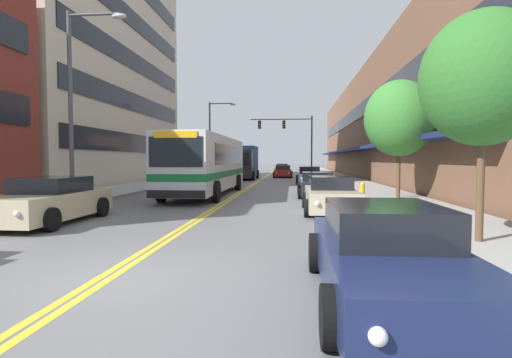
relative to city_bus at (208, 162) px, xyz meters
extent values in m
plane|color=slate|center=(1.64, 21.51, -1.77)|extent=(240.00, 240.00, 0.00)
cube|color=#9E9B96|center=(-5.78, 21.51, -1.70)|extent=(3.85, 106.00, 0.16)
cube|color=#9E9B96|center=(9.07, 21.51, -1.70)|extent=(3.85, 106.00, 0.16)
cube|color=yellow|center=(1.54, 21.51, -1.77)|extent=(0.14, 106.00, 0.01)
cube|color=yellow|center=(1.74, 21.51, -1.77)|extent=(0.14, 106.00, 0.01)
cube|color=beige|center=(-13.95, 9.63, 11.21)|extent=(12.00, 23.34, 25.98)
cube|color=black|center=(-7.91, 9.63, 1.47)|extent=(0.08, 21.47, 1.40)
cube|color=black|center=(-7.91, 9.63, 4.72)|extent=(0.08, 21.47, 1.40)
cube|color=black|center=(-7.91, 9.63, 7.97)|extent=(0.08, 21.47, 1.40)
cube|color=black|center=(-7.91, 9.63, 11.21)|extent=(0.08, 21.47, 1.40)
cube|color=brown|center=(15.24, 21.51, 3.61)|extent=(8.00, 68.00, 10.77)
cube|color=navy|center=(10.69, 21.51, 1.13)|extent=(1.10, 61.20, 0.24)
cube|color=black|center=(11.20, 21.51, 4.90)|extent=(0.08, 61.20, 1.40)
cube|color=silver|center=(0.00, -0.10, -0.03)|extent=(2.46, 11.84, 2.79)
cube|color=#196B33|center=(0.00, -0.10, -0.59)|extent=(2.48, 11.86, 0.32)
cube|color=black|center=(0.00, 0.49, 0.42)|extent=(2.49, 9.23, 1.00)
cube|color=black|center=(0.00, -6.04, 0.47)|extent=(2.21, 0.04, 1.23)
cube|color=yellow|center=(0.00, -6.05, 1.17)|extent=(1.77, 0.06, 0.28)
cube|color=black|center=(0.00, -6.06, -1.24)|extent=(2.41, 0.08, 0.32)
cylinder|color=black|center=(-1.26, -4.13, -1.27)|extent=(0.30, 1.00, 1.00)
cylinder|color=black|center=(1.26, -4.13, -1.27)|extent=(0.30, 1.00, 1.00)
cylinder|color=black|center=(-1.26, 3.15, -1.27)|extent=(0.30, 1.00, 1.00)
cylinder|color=black|center=(1.26, 3.15, -1.27)|extent=(0.30, 1.00, 1.00)
cube|color=black|center=(-2.64, 16.50, -1.29)|extent=(1.75, 4.14, 0.63)
cube|color=black|center=(-2.64, 16.66, -0.75)|extent=(1.51, 1.82, 0.44)
cylinder|color=black|center=(-3.53, 15.21, -1.47)|extent=(0.22, 0.62, 0.62)
cylinder|color=black|center=(-1.74, 15.21, -1.47)|extent=(0.22, 0.62, 0.62)
cylinder|color=black|center=(-3.53, 17.78, -1.47)|extent=(0.22, 0.62, 0.62)
cylinder|color=black|center=(-1.74, 17.78, -1.47)|extent=(0.22, 0.62, 0.62)
sphere|color=silver|center=(-3.25, 14.40, -1.26)|extent=(0.16, 0.16, 0.16)
sphere|color=silver|center=(-2.02, 14.40, -1.26)|extent=(0.16, 0.16, 0.16)
cube|color=red|center=(-3.27, 18.58, -1.26)|extent=(0.18, 0.04, 0.10)
cube|color=red|center=(-2.00, 18.58, -1.26)|extent=(0.18, 0.04, 0.10)
cube|color=#BCAD89|center=(-2.73, -10.24, -1.22)|extent=(1.92, 4.61, 0.75)
cube|color=black|center=(-2.73, -10.05, -0.61)|extent=(1.65, 2.03, 0.47)
cylinder|color=black|center=(-1.75, -11.67, -1.45)|extent=(0.22, 0.65, 0.65)
cylinder|color=black|center=(-3.72, -8.81, -1.45)|extent=(0.22, 0.65, 0.65)
cylinder|color=black|center=(-1.75, -8.81, -1.45)|extent=(0.22, 0.65, 0.65)
sphere|color=silver|center=(-2.06, -12.56, -1.18)|extent=(0.16, 0.16, 0.16)
cube|color=red|center=(-3.42, -7.92, -1.18)|extent=(0.18, 0.04, 0.10)
cube|color=red|center=(-2.04, -7.92, -1.18)|extent=(0.18, 0.04, 0.10)
cube|color=#19234C|center=(5.96, -16.27, -1.27)|extent=(1.70, 4.56, 0.64)
cube|color=black|center=(5.96, -16.08, -0.71)|extent=(1.46, 2.01, 0.49)
cylinder|color=black|center=(5.09, -17.68, -1.44)|extent=(0.22, 0.66, 0.66)
cylinder|color=black|center=(6.84, -17.68, -1.44)|extent=(0.22, 0.66, 0.66)
cylinder|color=black|center=(5.09, -14.85, -1.44)|extent=(0.22, 0.66, 0.66)
cylinder|color=black|center=(6.84, -14.85, -1.44)|extent=(0.22, 0.66, 0.66)
sphere|color=silver|center=(5.37, -18.56, -1.24)|extent=(0.16, 0.16, 0.16)
cube|color=red|center=(5.35, -13.98, -1.24)|extent=(0.18, 0.04, 0.10)
cube|color=red|center=(6.58, -13.98, -1.24)|extent=(0.18, 0.04, 0.10)
cube|color=#232328|center=(5.96, -0.81, -1.26)|extent=(1.75, 4.18, 0.66)
cube|color=black|center=(5.96, -0.65, -0.71)|extent=(1.50, 1.84, 0.43)
cylinder|color=black|center=(5.07, -2.11, -1.44)|extent=(0.22, 0.67, 0.67)
cylinder|color=black|center=(6.86, -2.11, -1.44)|extent=(0.22, 0.67, 0.67)
cylinder|color=black|center=(5.07, 0.48, -1.44)|extent=(0.22, 0.67, 0.67)
cylinder|color=black|center=(6.86, 0.48, -1.44)|extent=(0.22, 0.67, 0.67)
sphere|color=silver|center=(5.35, -2.92, -1.23)|extent=(0.16, 0.16, 0.16)
sphere|color=silver|center=(6.57, -2.92, -1.23)|extent=(0.16, 0.16, 0.16)
cube|color=red|center=(5.33, 1.29, -1.23)|extent=(0.18, 0.04, 0.10)
cube|color=red|center=(6.59, 1.29, -1.23)|extent=(0.18, 0.04, 0.10)
cube|color=#475675|center=(6.01, 10.16, -1.26)|extent=(1.81, 4.64, 0.67)
cube|color=black|center=(6.01, 10.34, -0.66)|extent=(1.55, 2.04, 0.53)
cylinder|color=black|center=(5.08, 8.72, -1.46)|extent=(0.22, 0.64, 0.64)
cylinder|color=black|center=(6.93, 8.72, -1.46)|extent=(0.22, 0.64, 0.64)
cylinder|color=black|center=(5.08, 11.60, -1.46)|extent=(0.22, 0.64, 0.64)
cylinder|color=black|center=(6.93, 11.60, -1.46)|extent=(0.22, 0.64, 0.64)
sphere|color=silver|center=(5.37, 7.82, -1.23)|extent=(0.16, 0.16, 0.16)
sphere|color=silver|center=(6.64, 7.82, -1.23)|extent=(0.16, 0.16, 0.16)
cube|color=red|center=(5.35, 12.49, -1.23)|extent=(0.18, 0.04, 0.10)
cube|color=red|center=(6.66, 12.49, -1.23)|extent=(0.18, 0.04, 0.10)
cube|color=beige|center=(6.07, -7.02, -1.26)|extent=(1.72, 4.27, 0.69)
cube|color=black|center=(6.07, -6.85, -0.69)|extent=(1.48, 1.88, 0.46)
cylinder|color=black|center=(5.19, -8.34, -1.47)|extent=(0.22, 0.61, 0.61)
cylinder|color=black|center=(6.96, -8.34, -1.47)|extent=(0.22, 0.61, 0.61)
cylinder|color=black|center=(5.19, -5.69, -1.47)|extent=(0.22, 0.61, 0.61)
cylinder|color=black|center=(6.96, -5.69, -1.47)|extent=(0.22, 0.61, 0.61)
sphere|color=silver|center=(5.47, -9.17, -1.23)|extent=(0.16, 0.16, 0.16)
sphere|color=silver|center=(6.68, -9.17, -1.23)|extent=(0.16, 0.16, 0.16)
cube|color=red|center=(5.45, -4.87, -1.23)|extent=(0.18, 0.04, 0.10)
cube|color=red|center=(6.69, -4.87, -1.23)|extent=(0.18, 0.04, 0.10)
cube|color=maroon|center=(3.66, 21.85, -1.26)|extent=(1.81, 4.64, 0.66)
cube|color=black|center=(3.66, 22.04, -0.69)|extent=(1.55, 2.04, 0.48)
cylinder|color=black|center=(2.73, 20.41, -1.44)|extent=(0.22, 0.66, 0.66)
cylinder|color=black|center=(4.58, 20.41, -1.44)|extent=(0.22, 0.66, 0.66)
cylinder|color=black|center=(2.73, 23.29, -1.44)|extent=(0.22, 0.66, 0.66)
cylinder|color=black|center=(4.58, 23.29, -1.44)|extent=(0.22, 0.66, 0.66)
sphere|color=silver|center=(3.02, 19.51, -1.23)|extent=(0.16, 0.16, 0.16)
sphere|color=silver|center=(4.29, 19.51, -1.23)|extent=(0.16, 0.16, 0.16)
cube|color=red|center=(3.00, 24.18, -1.23)|extent=(0.18, 0.04, 0.10)
cube|color=red|center=(4.31, 24.18, -1.23)|extent=(0.18, 0.04, 0.10)
cube|color=#B7B7BC|center=(3.18, 35.90, -1.27)|extent=(1.82, 4.64, 0.62)
cube|color=black|center=(3.18, 36.09, -0.71)|extent=(1.56, 2.04, 0.51)
cylinder|color=black|center=(2.25, 34.46, -1.43)|extent=(0.22, 0.69, 0.69)
cylinder|color=black|center=(4.11, 34.46, -1.43)|extent=(0.22, 0.69, 0.69)
cylinder|color=black|center=(2.25, 37.34, -1.43)|extent=(0.22, 0.69, 0.69)
cylinder|color=black|center=(4.11, 37.34, -1.43)|extent=(0.22, 0.69, 0.69)
sphere|color=silver|center=(2.55, 33.56, -1.24)|extent=(0.16, 0.16, 0.16)
sphere|color=silver|center=(3.82, 33.56, -1.24)|extent=(0.16, 0.16, 0.16)
cube|color=red|center=(2.53, 38.23, -1.24)|extent=(0.18, 0.04, 0.10)
cube|color=red|center=(3.84, 38.23, -1.24)|extent=(0.18, 0.04, 0.10)
cube|color=#232328|center=(-0.20, 14.67, -0.26)|extent=(2.48, 1.97, 2.53)
cube|color=black|center=(-0.20, 13.66, 0.20)|extent=(2.11, 0.04, 1.11)
cube|color=#335699|center=(-0.20, 17.95, -0.03)|extent=(2.53, 4.59, 2.99)
cylinder|color=black|center=(-1.47, 14.67, -1.35)|extent=(0.28, 0.84, 0.84)
cylinder|color=black|center=(1.07, 14.67, -1.35)|extent=(0.28, 0.84, 0.84)
cylinder|color=black|center=(-1.47, 19.32, -1.35)|extent=(0.28, 0.84, 0.84)
cylinder|color=black|center=(1.07, 19.32, -1.35)|extent=(0.28, 0.84, 0.84)
cylinder|color=#47474C|center=(6.84, 24.15, 1.66)|extent=(0.18, 0.18, 6.88)
cylinder|color=#47474C|center=(3.34, 24.15, 4.75)|extent=(7.02, 0.11, 0.11)
cube|color=black|center=(3.69, 24.15, 4.15)|extent=(0.34, 0.26, 0.92)
sphere|color=red|center=(3.69, 23.99, 4.43)|extent=(0.18, 0.18, 0.18)
sphere|color=yellow|center=(3.69, 23.99, 4.15)|extent=(0.18, 0.18, 0.18)
sphere|color=green|center=(3.69, 23.99, 3.88)|extent=(0.18, 0.18, 0.18)
cylinder|color=black|center=(3.69, 24.15, 4.68)|extent=(0.02, 0.02, 0.14)
cube|color=black|center=(0.88, 24.15, 4.15)|extent=(0.34, 0.26, 0.92)
sphere|color=red|center=(0.88, 23.99, 4.43)|extent=(0.18, 0.18, 0.18)
sphere|color=yellow|center=(0.88, 23.99, 4.15)|extent=(0.18, 0.18, 0.18)
sphere|color=green|center=(0.88, 23.99, 3.88)|extent=(0.18, 0.18, 0.18)
cylinder|color=black|center=(0.88, 24.15, 4.68)|extent=(0.02, 0.02, 0.14)
cylinder|color=#47474C|center=(-3.66, -7.31, 1.95)|extent=(0.16, 0.16, 7.46)
cylinder|color=#47474C|center=(-2.68, -7.31, 5.53)|extent=(1.96, 0.10, 0.10)
ellipsoid|color=#B2B2B7|center=(-1.70, -7.31, 5.43)|extent=(0.56, 0.28, 0.20)
cylinder|color=#47474C|center=(-3.66, 18.07, 2.07)|extent=(0.16, 0.16, 7.69)
cylinder|color=#47474C|center=(-2.47, 18.07, 5.77)|extent=(2.37, 0.10, 0.10)
ellipsoid|color=#B2B2B7|center=(-1.29, 18.07, 5.67)|extent=(0.56, 0.28, 0.20)
cylinder|color=brown|center=(8.73, -12.73, -0.42)|extent=(0.16, 0.16, 2.39)
ellipsoid|color=#2D6B28|center=(8.73, -12.73, 1.88)|extent=(2.61, 2.61, 2.87)
cylinder|color=brown|center=(9.57, -2.74, -0.45)|extent=(0.18, 0.18, 2.33)
ellipsoid|color=#387F33|center=(9.57, -2.74, 2.06)|extent=(3.17, 3.17, 3.49)
cylinder|color=yellow|center=(7.59, -4.80, -1.27)|extent=(0.20, 0.20, 0.69)
sphere|color=yellow|center=(7.59, -4.80, -0.88)|extent=(0.18, 0.18, 0.18)
cylinder|color=yellow|center=(7.45, -4.80, -1.19)|extent=(0.08, 0.09, 0.09)
camera|label=1|loc=(4.69, -21.73, 0.16)|focal=28.00mm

